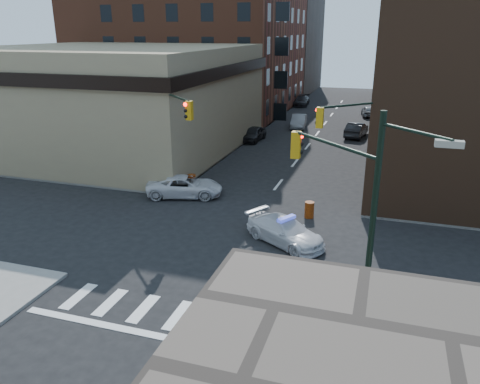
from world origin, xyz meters
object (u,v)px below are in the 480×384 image
Objects in this scene: barricade_nw_a at (142,173)px; barricade_se_a at (405,336)px; parked_car_wnear at (254,134)px; pedestrian_a at (135,162)px; pedestrian_b at (142,165)px; barrel_road at (309,210)px; barrel_bank at (192,182)px; pickup at (185,186)px; parked_car_wfar at (299,121)px; police_car at (285,231)px; parked_car_enear at (356,130)px.

barricade_se_a is at bearing -40.71° from barricade_nw_a.
pedestrian_a reaches higher than parked_car_wnear.
pedestrian_a is 1.01m from pedestrian_b.
barrel_bank is (-8.61, 2.76, 0.02)m from barrel_road.
pedestrian_a is 1.46m from barricade_nw_a.
pickup is 18.19m from barricade_se_a.
parked_car_wfar reaches higher than barrel_road.
police_car reaches higher than barrel_bank.
parked_car_wfar is 23.37m from pedestrian_a.
barricade_se_a is (4.23, -33.89, -0.17)m from parked_car_enear.
parked_car_wnear is 20.07m from barrel_road.
parked_car_wnear is 2.06× the size of pedestrian_a.
parked_car_wfar reaches higher than barricade_nw_a.
barricade_se_a is (13.73, -13.70, 0.07)m from barrel_bank.
parked_car_wfar reaches higher than pickup.
pickup is at bearing 89.07° from police_car.
parked_car_wfar reaches higher than barrel_bank.
barricade_nw_a is (0.19, -0.35, -0.50)m from pedestrian_b.
pedestrian_a is at bearing 63.18° from barricade_se_a.
parked_car_wnear reaches higher than police_car.
pedestrian_b reaches higher than barricade_nw_a.
parked_car_wnear is at bearing -16.26° from pickup.
barrel_road is 12.08m from barricade_se_a.
police_car is 1.04× the size of parked_car_wfar.
barrel_bank is at bearing 72.62° from parked_car_enear.
parked_car_enear is 23.80m from pedestrian_b.
barrel_road is (0.60, 3.82, -0.18)m from police_car.
police_car is 1.01× the size of parked_car_enear.
pedestrian_a is 1.53× the size of barricade_nw_a.
parked_car_wfar is at bearing -17.07° from parked_car_enear.
barricade_se_a is 0.88× the size of barricade_nw_a.
barricade_nw_a is at bearing -112.93° from parked_car_wfar.
pedestrian_a is 24.00m from barricade_se_a.
barricade_se_a is (5.72, -7.12, -0.09)m from police_car.
barrel_bank is 0.78× the size of barricade_nw_a.
barrel_bank is 4.02m from barricade_nw_a.
barrel_road is 9.04m from barrel_bank.
police_car is 2.32× the size of pedestrian_b.
parked_car_enear is 4.50× the size of barrel_bank.
pedestrian_a is at bearing -105.76° from parked_car_wnear.
barricade_nw_a is at bearing 48.48° from pickup.
parked_car_wnear is at bearing -116.85° from parked_car_wfar.
pedestrian_b is (-4.37, 2.27, 0.45)m from pickup.
parked_car_wfar is 4.56× the size of barrel_road.
parked_car_enear is 34.15m from barricade_se_a.
pedestrian_b is at bearing 164.81° from barrel_road.
pickup is at bearing -1.43° from pedestrian_a.
parked_car_wfar is 23.89m from barricade_nw_a.
pedestrian_b is at bearing -5.67° from pedestrian_a.
pedestrian_a is 1.74× the size of barricade_se_a.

